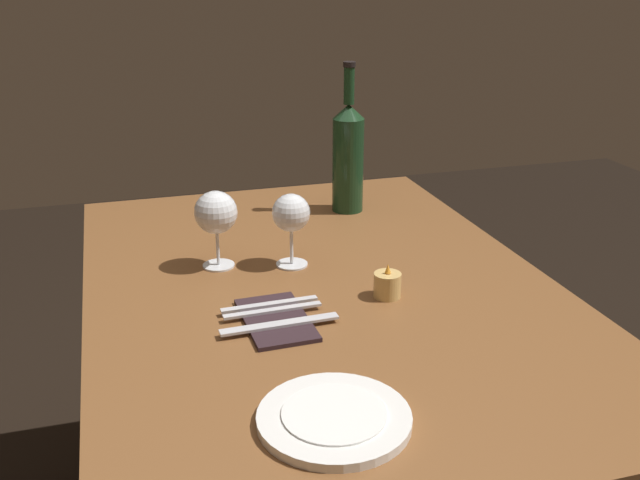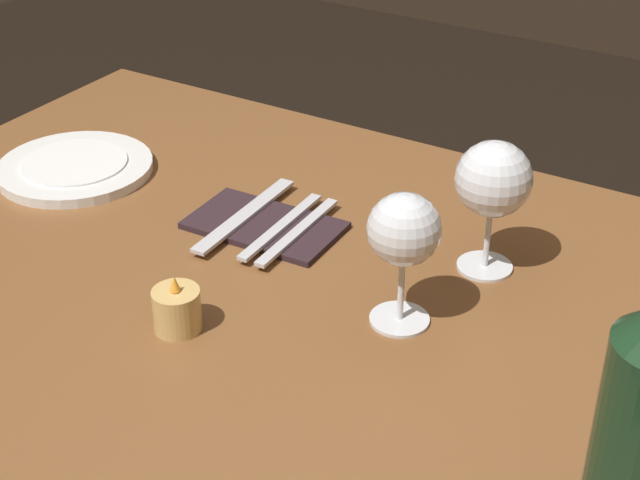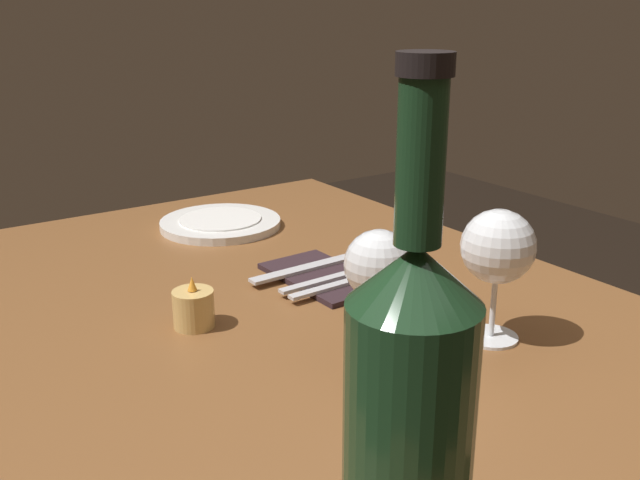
{
  "view_description": "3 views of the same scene",
  "coord_description": "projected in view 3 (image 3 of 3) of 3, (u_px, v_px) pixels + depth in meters",
  "views": [
    {
      "loc": [
        1.25,
        -0.37,
        1.34
      ],
      "look_at": [
        0.04,
        -0.02,
        0.85
      ],
      "focal_mm": 41.02,
      "sensor_mm": 36.0,
      "label": 1
    },
    {
      "loc": [
        -0.48,
        0.75,
        1.36
      ],
      "look_at": [
        -0.02,
        -0.01,
        0.83
      ],
      "focal_mm": 54.56,
      "sensor_mm": 36.0,
      "label": 2
    },
    {
      "loc": [
        -0.69,
        0.44,
        1.13
      ],
      "look_at": [
        0.02,
        -0.04,
        0.85
      ],
      "focal_mm": 40.61,
      "sensor_mm": 36.0,
      "label": 3
    }
  ],
  "objects": [
    {
      "name": "fork_outer",
      "position": [
        343.0,
        283.0,
        1.02
      ],
      "size": [
        0.02,
        0.18,
        0.0
      ],
      "color": "silver",
      "rests_on": "folded_napkin"
    },
    {
      "name": "wine_glass_right",
      "position": [
        498.0,
        249.0,
        0.84
      ],
      "size": [
        0.09,
        0.09,
        0.16
      ],
      "color": "white",
      "rests_on": "dining_table"
    },
    {
      "name": "fork_inner",
      "position": [
        333.0,
        278.0,
        1.04
      ],
      "size": [
        0.02,
        0.18,
        0.0
      ],
      "color": "silver",
      "rests_on": "folded_napkin"
    },
    {
      "name": "wine_bottle",
      "position": [
        408.0,
        447.0,
        0.43
      ],
      "size": [
        0.08,
        0.08,
        0.37
      ],
      "color": "#19381E",
      "rests_on": "dining_table"
    },
    {
      "name": "dining_table",
      "position": [
        301.0,
        394.0,
        0.93
      ],
      "size": [
        1.3,
        0.9,
        0.74
      ],
      "color": "brown",
      "rests_on": "ground"
    },
    {
      "name": "table_knife",
      "position": [
        312.0,
        267.0,
        1.08
      ],
      "size": [
        0.03,
        0.21,
        0.0
      ],
      "color": "silver",
      "rests_on": "folded_napkin"
    },
    {
      "name": "folded_napkin",
      "position": [
        323.0,
        277.0,
        1.06
      ],
      "size": [
        0.19,
        0.12,
        0.01
      ],
      "color": "#2D1E23",
      "rests_on": "dining_table"
    },
    {
      "name": "wine_glass_left",
      "position": [
        379.0,
        268.0,
        0.79
      ],
      "size": [
        0.08,
        0.08,
        0.15
      ],
      "color": "white",
      "rests_on": "dining_table"
    },
    {
      "name": "votive_candle",
      "position": [
        194.0,
        310.0,
        0.9
      ],
      "size": [
        0.05,
        0.05,
        0.07
      ],
      "color": "#DBB266",
      "rests_on": "dining_table"
    },
    {
      "name": "dinner_plate",
      "position": [
        221.0,
        223.0,
        1.3
      ],
      "size": [
        0.22,
        0.22,
        0.02
      ],
      "color": "white",
      "rests_on": "dining_table"
    }
  ]
}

